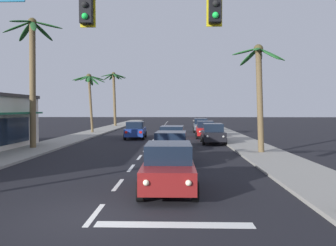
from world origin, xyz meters
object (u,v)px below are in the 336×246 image
(sedan_lead_at_stop_bar, at_px, (169,167))
(sedan_parked_mid_kerb, at_px, (201,125))
(palm_left_second, at_px, (32,63))
(palm_left_farthest, at_px, (114,89))
(sedan_third_in_queue, at_px, (171,147))
(sedan_parked_far_kerb, at_px, (213,133))
(traffic_signal_mast, at_px, (219,29))
(sedan_parked_nearest_kerb, at_px, (205,129))
(palm_left_third, at_px, (90,87))
(palm_right_second, at_px, (259,79))
(sedan_fifth_in_queue, at_px, (172,138))
(sedan_oncoming_far, at_px, (136,130))

(sedan_lead_at_stop_bar, distance_m, sedan_parked_mid_kerb, 30.61)
(palm_left_second, height_order, palm_left_farthest, palm_left_second)
(sedan_parked_mid_kerb, height_order, palm_left_farthest, palm_left_farthest)
(palm_left_farthest, bearing_deg, sedan_third_in_queue, -74.83)
(sedan_third_in_queue, xyz_separation_m, sedan_parked_far_kerb, (3.35, 10.28, 0.00))
(traffic_signal_mast, relative_size, palm_left_farthest, 1.21)
(traffic_signal_mast, relative_size, sedan_parked_nearest_kerb, 2.43)
(palm_left_second, distance_m, palm_left_third, 15.79)
(palm_left_second, distance_m, palm_right_second, 15.77)
(sedan_lead_at_stop_bar, bearing_deg, sedan_parked_mid_kerb, 83.84)
(palm_left_second, bearing_deg, sedan_lead_at_stop_bar, -49.66)
(traffic_signal_mast, bearing_deg, sedan_parked_mid_kerb, 86.78)
(traffic_signal_mast, xyz_separation_m, sedan_fifth_in_queue, (-1.48, 14.96, -4.17))
(traffic_signal_mast, distance_m, sedan_parked_far_kerb, 19.73)
(sedan_fifth_in_queue, bearing_deg, sedan_parked_far_kerb, 51.34)
(sedan_lead_at_stop_bar, xyz_separation_m, sedan_oncoming_far, (-3.76, 20.61, 0.00))
(sedan_parked_nearest_kerb, distance_m, sedan_parked_mid_kerb, 8.39)
(sedan_parked_far_kerb, xyz_separation_m, palm_left_farthest, (-13.47, 27.04, 5.32))
(palm_left_second, distance_m, palm_left_farthest, 31.56)
(sedan_fifth_in_queue, height_order, sedan_parked_nearest_kerb, same)
(sedan_third_in_queue, distance_m, sedan_parked_far_kerb, 10.81)
(palm_left_third, relative_size, palm_left_farthest, 0.79)
(sedan_lead_at_stop_bar, bearing_deg, sedan_fifth_in_queue, 90.32)
(sedan_lead_at_stop_bar, bearing_deg, palm_left_second, 130.34)
(sedan_third_in_queue, height_order, palm_left_second, palm_left_second)
(sedan_parked_nearest_kerb, distance_m, palm_left_second, 17.53)
(traffic_signal_mast, relative_size, sedan_lead_at_stop_bar, 2.44)
(sedan_parked_mid_kerb, distance_m, palm_left_third, 14.46)
(sedan_oncoming_far, bearing_deg, palm_left_second, -125.45)
(sedan_fifth_in_queue, bearing_deg, palm_left_second, -178.33)
(sedan_oncoming_far, height_order, palm_right_second, palm_right_second)
(palm_left_third, bearing_deg, sedan_parked_mid_kerb, 12.02)
(traffic_signal_mast, height_order, sedan_parked_far_kerb, traffic_signal_mast)
(palm_left_farthest, bearing_deg, sedan_oncoming_far, -74.32)
(sedan_oncoming_far, bearing_deg, sedan_parked_nearest_kerb, 11.77)
(sedan_third_in_queue, height_order, sedan_parked_nearest_kerb, same)
(sedan_third_in_queue, distance_m, sedan_oncoming_far, 15.03)
(palm_left_third, distance_m, palm_right_second, 23.75)
(palm_left_third, bearing_deg, sedan_oncoming_far, -47.75)
(palm_left_farthest, bearing_deg, sedan_parked_far_kerb, -63.52)
(sedan_lead_at_stop_bar, bearing_deg, palm_left_third, 110.11)
(sedan_parked_mid_kerb, bearing_deg, palm_left_farthest, 136.09)
(sedan_fifth_in_queue, relative_size, sedan_parked_mid_kerb, 1.00)
(sedan_lead_at_stop_bar, height_order, palm_left_second, palm_left_second)
(palm_left_farthest, bearing_deg, sedan_lead_at_stop_bar, -76.82)
(sedan_third_in_queue, relative_size, palm_right_second, 0.64)
(sedan_parked_far_kerb, xyz_separation_m, palm_left_third, (-13.42, 11.26, 4.68))
(sedan_lead_at_stop_bar, bearing_deg, sedan_oncoming_far, 100.35)
(traffic_signal_mast, xyz_separation_m, sedan_lead_at_stop_bar, (-1.41, 2.86, -4.17))
(sedan_lead_at_stop_bar, height_order, sedan_parked_nearest_kerb, same)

